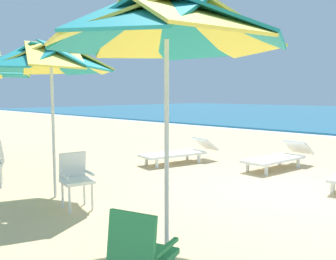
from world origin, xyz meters
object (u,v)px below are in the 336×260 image
at_px(plastic_chair_1, 75,177).
at_px(sun_lounger_2, 180,152).
at_px(sun_lounger_1, 279,157).
at_px(beach_umbrella_1, 51,60).
at_px(beach_umbrella_0, 167,26).
at_px(plastic_chair_0, 140,252).

xyz_separation_m(plastic_chair_1, sun_lounger_2, (-1.36, 3.90, -0.22)).
bearing_deg(sun_lounger_1, beach_umbrella_1, -108.03).
bearing_deg(beach_umbrella_1, plastic_chair_1, -5.67).
relative_size(beach_umbrella_0, beach_umbrella_1, 1.05).
relative_size(beach_umbrella_0, plastic_chair_0, 3.29).
height_order(beach_umbrella_0, beach_umbrella_1, beach_umbrella_0).
bearing_deg(sun_lounger_1, beach_umbrella_0, -75.15).
bearing_deg(beach_umbrella_0, plastic_chair_0, -57.38).
distance_m(plastic_chair_0, sun_lounger_2, 6.49).
distance_m(plastic_chair_1, sun_lounger_2, 4.13).
height_order(beach_umbrella_1, plastic_chair_1, beach_umbrella_1).
bearing_deg(sun_lounger_1, plastic_chair_1, -99.20).
height_order(beach_umbrella_0, plastic_chair_0, beach_umbrella_0).
distance_m(plastic_chair_0, sun_lounger_1, 6.43).
bearing_deg(sun_lounger_2, sun_lounger_1, 27.39).
bearing_deg(plastic_chair_1, plastic_chair_0, -21.66).
xyz_separation_m(beach_umbrella_1, sun_lounger_1, (1.61, 4.94, -2.07)).
relative_size(beach_umbrella_1, sun_lounger_2, 1.21).
bearing_deg(beach_umbrella_1, sun_lounger_2, 98.46).
relative_size(beach_umbrella_1, plastic_chair_1, 3.13).
height_order(plastic_chair_0, beach_umbrella_1, beach_umbrella_1).
bearing_deg(beach_umbrella_1, beach_umbrella_0, -5.63).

